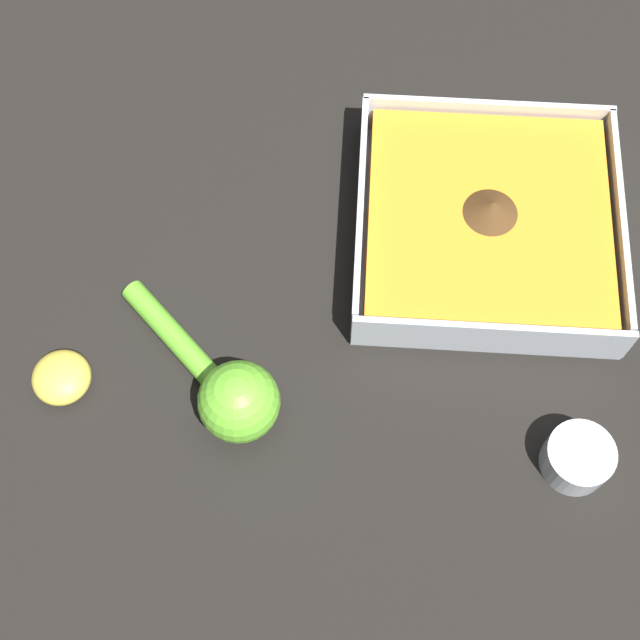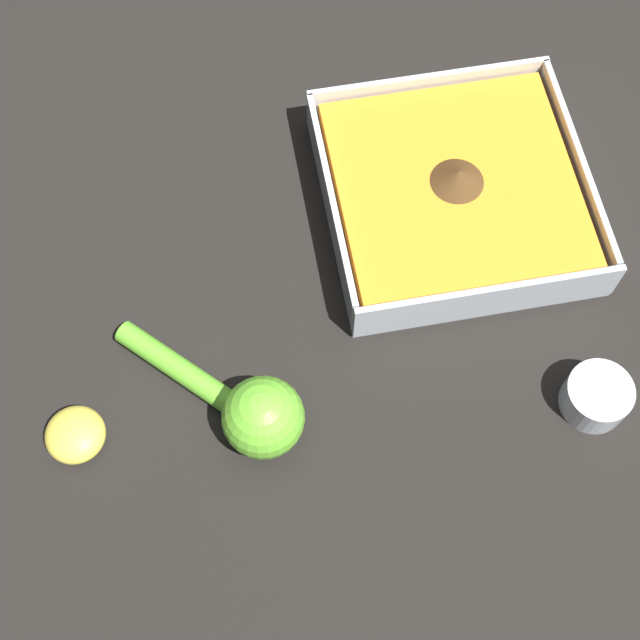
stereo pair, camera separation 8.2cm
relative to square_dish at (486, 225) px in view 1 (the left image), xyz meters
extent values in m
plane|color=black|center=(0.00, 0.00, -0.02)|extent=(4.00, 4.00, 0.00)
cube|color=silver|center=(0.00, 0.00, -0.02)|extent=(0.25, 0.25, 0.01)
cube|color=silver|center=(0.00, 0.12, 0.01)|extent=(0.25, 0.01, 0.05)
cube|color=silver|center=(0.00, -0.12, 0.01)|extent=(0.25, 0.01, 0.05)
cube|color=silver|center=(0.12, 0.00, 0.01)|extent=(0.01, 0.24, 0.05)
cube|color=silver|center=(-0.12, 0.00, 0.01)|extent=(0.01, 0.24, 0.05)
cube|color=orange|center=(0.00, 0.00, 0.00)|extent=(0.23, 0.23, 0.04)
cone|color=#4C3319|center=(0.00, 0.00, 0.03)|extent=(0.05, 0.05, 0.02)
cylinder|color=silver|center=(0.08, -0.23, -0.01)|extent=(0.06, 0.06, 0.04)
cylinder|color=#4C3319|center=(0.08, -0.23, -0.01)|extent=(0.05, 0.05, 0.02)
sphere|color=#6BC633|center=(-0.22, -0.20, 0.01)|extent=(0.07, 0.07, 0.07)
cylinder|color=#6BC633|center=(-0.29, -0.13, -0.01)|extent=(0.11, 0.11, 0.02)
ellipsoid|color=#EFDB4C|center=(-0.39, -0.18, -0.01)|extent=(0.05, 0.05, 0.03)
camera|label=1|loc=(-0.14, -0.46, 0.75)|focal=50.00mm
camera|label=2|loc=(-0.22, -0.45, 0.75)|focal=50.00mm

